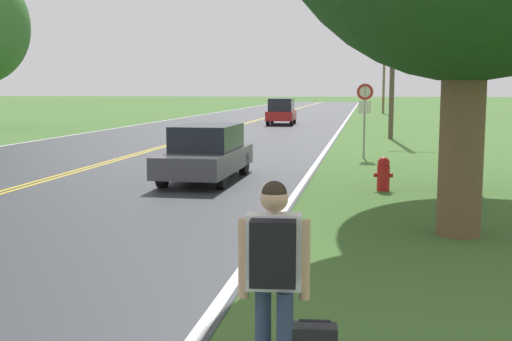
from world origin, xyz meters
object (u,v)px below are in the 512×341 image
fire_hydrant (383,173)px  car_red_suv_mid_near (282,111)px  hitchhiker_person (274,264)px  traffic_sign (365,102)px  car_dark_grey_sedan_approaching (206,152)px

fire_hydrant → car_red_suv_mid_near: bearing=102.5°
hitchhiker_person → traffic_sign: traffic_sign is taller
hitchhiker_person → fire_hydrant: hitchhiker_person is taller
traffic_sign → fire_hydrant: bearing=-86.0°
traffic_sign → car_red_suv_mid_near: size_ratio=0.59×
fire_hydrant → car_red_suv_mid_near: car_red_suv_mid_near is taller
fire_hydrant → traffic_sign: (-0.52, 7.45, 1.59)m
hitchhiker_person → traffic_sign: 18.27m
fire_hydrant → traffic_sign: size_ratio=0.31×
car_red_suv_mid_near → traffic_sign: bearing=12.9°
car_red_suv_mid_near → car_dark_grey_sedan_approaching: bearing=0.8°
hitchhiker_person → car_dark_grey_sedan_approaching: hitchhiker_person is taller
car_red_suv_mid_near → hitchhiker_person: bearing=5.0°
hitchhiker_person → traffic_sign: bearing=-7.4°
hitchhiker_person → car_red_suv_mid_near: car_red_suv_mid_near is taller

